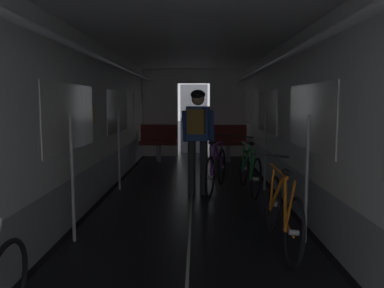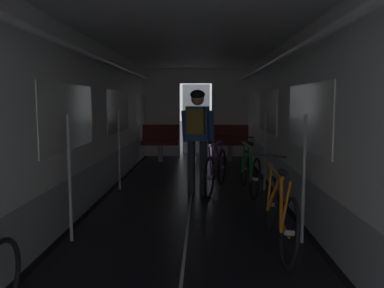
% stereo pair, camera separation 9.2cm
% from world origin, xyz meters
% --- Properties ---
extents(train_car_shell, '(3.14, 12.34, 2.57)m').
position_xyz_m(train_car_shell, '(-0.00, 3.60, 1.70)').
color(train_car_shell, black).
rests_on(train_car_shell, ground).
extents(bench_seat_far_left, '(0.98, 0.51, 0.95)m').
position_xyz_m(bench_seat_far_left, '(-0.90, 8.07, 0.57)').
color(bench_seat_far_left, gray).
rests_on(bench_seat_far_left, ground).
extents(bench_seat_far_right, '(0.98, 0.51, 0.95)m').
position_xyz_m(bench_seat_far_right, '(0.90, 8.07, 0.57)').
color(bench_seat_far_right, gray).
rests_on(bench_seat_far_right, ground).
extents(bicycle_orange, '(0.44, 1.69, 0.95)m').
position_xyz_m(bicycle_orange, '(0.98, 1.93, 0.38)').
color(bicycle_orange, black).
rests_on(bicycle_orange, ground).
extents(bicycle_green, '(0.44, 1.69, 0.95)m').
position_xyz_m(bicycle_green, '(0.98, 4.49, 0.38)').
color(bicycle_green, black).
rests_on(bicycle_green, ground).
extents(person_cyclist_aisle, '(0.56, 0.43, 1.73)m').
position_xyz_m(person_cyclist_aisle, '(0.10, 4.35, 1.07)').
color(person_cyclist_aisle, '#2D2D33').
rests_on(person_cyclist_aisle, ground).
extents(bicycle_purple_in_aisle, '(0.56, 1.65, 0.93)m').
position_xyz_m(bicycle_purple_in_aisle, '(0.42, 4.62, 0.38)').
color(bicycle_purple_in_aisle, black).
rests_on(bicycle_purple_in_aisle, ground).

